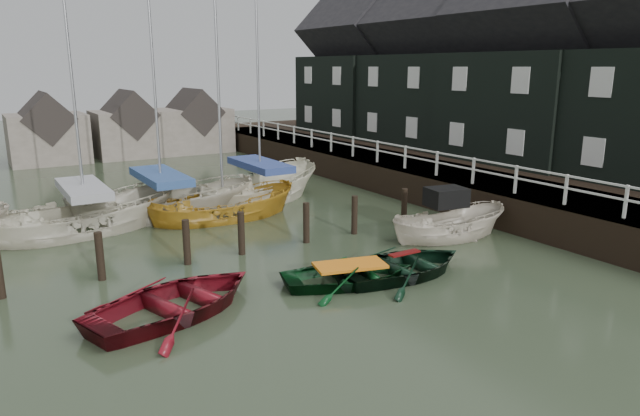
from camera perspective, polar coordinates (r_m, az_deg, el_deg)
ground at (r=16.56m, az=0.31°, el=-6.76°), size 120.00×120.00×0.00m
pier at (r=29.57m, az=5.62°, el=3.87°), size 3.04×32.00×2.70m
land_strip at (r=33.29m, az=13.20°, el=3.46°), size 14.00×38.00×1.50m
quay_houses at (r=31.83m, az=15.51°, el=13.15°), size 6.52×28.14×10.01m
mooring_pilings at (r=18.42m, az=-7.61°, el=-3.08°), size 13.72×0.22×1.80m
far_sheds at (r=40.36m, az=-18.77°, el=7.55°), size 14.00×4.08×4.39m
rowboat_red at (r=14.56m, az=-14.00°, el=-10.21°), size 5.38×4.54×0.95m
rowboat_green at (r=16.02m, az=3.00°, el=-7.51°), size 4.32×3.55×0.78m
rowboat_dkgreen at (r=16.76m, az=8.37°, el=-6.66°), size 4.20×3.00×0.87m
motorboat at (r=20.44m, az=12.68°, el=-2.78°), size 4.65×2.40×2.64m
sailboat_a at (r=22.52m, az=-22.25°, el=-2.03°), size 7.26×3.68×10.90m
sailboat_b at (r=23.62m, az=-15.41°, el=-0.77°), size 7.73×4.68×11.22m
sailboat_c at (r=22.94m, az=-9.60°, el=-0.99°), size 6.11×2.60×11.29m
sailboat_d at (r=25.65m, az=-5.93°, el=0.82°), size 7.68×5.41×11.55m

